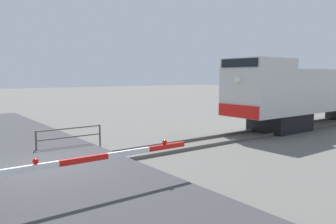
% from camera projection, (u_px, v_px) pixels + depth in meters
% --- Properties ---
extents(ground_plane, '(160.00, 160.00, 0.00)m').
position_uv_depth(ground_plane, '(45.00, 170.00, 11.24)').
color(ground_plane, '#605E59').
extents(rail_track_left, '(0.08, 80.00, 0.15)m').
position_uv_depth(rail_track_left, '(39.00, 163.00, 11.80)').
color(rail_track_left, '#59544C').
rests_on(rail_track_left, ground_plane).
extents(rail_track_right, '(0.08, 80.00, 0.15)m').
position_uv_depth(rail_track_right, '(51.00, 173.00, 10.66)').
color(rail_track_right, '#59544C').
rests_on(rail_track_right, ground_plane).
extents(road_surface, '(36.00, 5.67, 0.16)m').
position_uv_depth(road_surface, '(45.00, 168.00, 11.23)').
color(road_surface, '#38383A').
rests_on(road_surface, ground_plane).
extents(locomotive, '(2.76, 16.51, 4.12)m').
position_uv_depth(locomotive, '(320.00, 92.00, 21.53)').
color(locomotive, black).
rests_on(locomotive, ground_plane).
extents(guard_railing, '(0.08, 2.95, 0.95)m').
position_uv_depth(guard_railing, '(70.00, 135.00, 14.44)').
color(guard_railing, '#4C4742').
rests_on(guard_railing, ground_plane).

